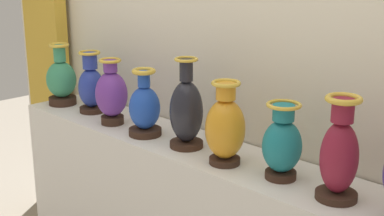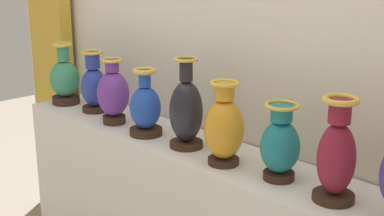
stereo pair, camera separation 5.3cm
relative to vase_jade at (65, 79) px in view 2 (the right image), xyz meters
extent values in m
cube|color=beige|center=(1.03, 0.29, 0.36)|extent=(3.77, 0.10, 3.00)
cube|color=gold|center=(-0.44, 0.17, -0.03)|extent=(0.39, 0.08, 2.22)
cylinder|color=#382319|center=(0.00, 0.00, -0.12)|extent=(0.16, 0.16, 0.04)
ellipsoid|color=#388C60|center=(0.00, 0.00, 0.00)|extent=(0.17, 0.17, 0.21)
cylinder|color=#388C60|center=(0.00, 0.00, 0.15)|extent=(0.07, 0.07, 0.10)
torus|color=gold|center=(0.00, 0.00, 0.20)|extent=(0.11, 0.11, 0.02)
cylinder|color=#382319|center=(0.25, 0.03, -0.13)|extent=(0.14, 0.14, 0.03)
ellipsoid|color=#263899|center=(0.25, 0.03, -0.01)|extent=(0.14, 0.14, 0.21)
cylinder|color=#263899|center=(0.25, 0.03, 0.14)|extent=(0.08, 0.08, 0.09)
torus|color=gold|center=(0.25, 0.03, 0.19)|extent=(0.12, 0.12, 0.02)
cylinder|color=#382319|center=(0.51, -0.02, -0.12)|extent=(0.12, 0.12, 0.04)
ellipsoid|color=#6B3393|center=(0.51, -0.02, 0.01)|extent=(0.16, 0.16, 0.23)
cylinder|color=#6B3393|center=(0.51, -0.02, 0.16)|extent=(0.07, 0.07, 0.06)
torus|color=gold|center=(0.51, -0.02, 0.19)|extent=(0.11, 0.11, 0.02)
cylinder|color=#382319|center=(0.76, -0.02, -0.13)|extent=(0.16, 0.16, 0.03)
ellipsoid|color=#1E47B2|center=(0.76, -0.02, -0.01)|extent=(0.15, 0.15, 0.21)
cylinder|color=#1E47B2|center=(0.76, -0.02, 0.13)|extent=(0.06, 0.06, 0.08)
torus|color=gold|center=(0.76, -0.02, 0.17)|extent=(0.11, 0.11, 0.02)
cylinder|color=#382319|center=(1.03, 0.00, -0.13)|extent=(0.15, 0.15, 0.03)
ellipsoid|color=black|center=(1.03, 0.00, 0.02)|extent=(0.15, 0.15, 0.28)
cylinder|color=black|center=(1.03, 0.00, 0.21)|extent=(0.06, 0.06, 0.10)
torus|color=gold|center=(1.03, 0.00, 0.26)|extent=(0.11, 0.11, 0.01)
cylinder|color=#382319|center=(1.28, -0.03, -0.13)|extent=(0.13, 0.13, 0.03)
ellipsoid|color=orange|center=(1.28, -0.03, 0.01)|extent=(0.17, 0.17, 0.25)
cylinder|color=orange|center=(1.28, -0.03, 0.17)|extent=(0.08, 0.08, 0.07)
torus|color=gold|center=(1.28, -0.03, 0.20)|extent=(0.12, 0.12, 0.02)
cylinder|color=#382319|center=(1.54, 0.01, -0.13)|extent=(0.12, 0.12, 0.03)
ellipsoid|color=#19727A|center=(1.54, 0.01, -0.01)|extent=(0.15, 0.15, 0.21)
cylinder|color=#19727A|center=(1.54, 0.01, 0.12)|extent=(0.08, 0.08, 0.06)
torus|color=gold|center=(1.54, 0.01, 0.15)|extent=(0.13, 0.13, 0.01)
cylinder|color=#382319|center=(1.79, 0.00, -0.13)|extent=(0.15, 0.15, 0.03)
ellipsoid|color=maroon|center=(1.79, 0.00, 0.01)|extent=(0.13, 0.13, 0.26)
cylinder|color=maroon|center=(1.79, 0.00, 0.18)|extent=(0.08, 0.08, 0.08)
torus|color=gold|center=(1.79, 0.00, 0.23)|extent=(0.13, 0.13, 0.02)
camera|label=1|loc=(2.67, -1.61, 0.70)|focal=50.42mm
camera|label=2|loc=(2.71, -1.57, 0.70)|focal=50.42mm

